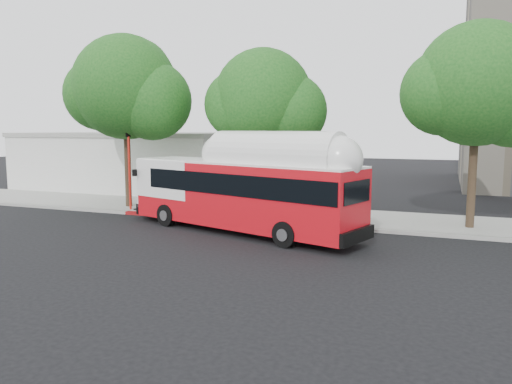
% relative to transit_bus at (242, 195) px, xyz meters
% --- Properties ---
extents(ground, '(120.00, 120.00, 0.00)m').
position_rel_transit_bus_xyz_m(ground, '(0.39, -1.73, -1.67)').
color(ground, black).
rests_on(ground, ground).
extents(sidewalk, '(60.00, 5.00, 0.15)m').
position_rel_transit_bus_xyz_m(sidewalk, '(0.39, 4.77, -1.60)').
color(sidewalk, gray).
rests_on(sidewalk, ground).
extents(curb_strip, '(60.00, 0.30, 0.15)m').
position_rel_transit_bus_xyz_m(curb_strip, '(0.39, 2.17, -1.60)').
color(curb_strip, gray).
rests_on(curb_strip, ground).
extents(red_curb_segment, '(10.00, 0.32, 0.16)m').
position_rel_transit_bus_xyz_m(red_curb_segment, '(-2.61, 2.17, -1.59)').
color(red_curb_segment, maroon).
rests_on(red_curb_segment, ground).
extents(street_tree_left, '(6.67, 5.80, 9.74)m').
position_rel_transit_bus_xyz_m(street_tree_left, '(-8.14, 3.83, 4.93)').
color(street_tree_left, '#2D2116').
rests_on(street_tree_left, ground).
extents(street_tree_mid, '(5.75, 5.00, 8.62)m').
position_rel_transit_bus_xyz_m(street_tree_mid, '(-0.20, 4.33, 4.23)').
color(street_tree_mid, '#2D2116').
rests_on(street_tree_mid, ground).
extents(street_tree_right, '(6.21, 5.40, 9.18)m').
position_rel_transit_bus_xyz_m(street_tree_right, '(9.83, 4.13, 4.58)').
color(street_tree_right, '#2D2116').
rests_on(street_tree_right, ground).
extents(low_commercial_bldg, '(16.20, 10.20, 4.25)m').
position_rel_transit_bus_xyz_m(low_commercial_bldg, '(-13.61, 12.27, 0.48)').
color(low_commercial_bldg, silver).
rests_on(low_commercial_bldg, ground).
extents(transit_bus, '(12.17, 5.75, 3.58)m').
position_rel_transit_bus_xyz_m(transit_bus, '(0.00, 0.00, 0.00)').
color(transit_bus, red).
rests_on(transit_bus, ground).
extents(signal_pole, '(0.12, 0.41, 4.36)m').
position_rel_transit_bus_xyz_m(signal_pole, '(-7.81, 2.79, 0.56)').
color(signal_pole, red).
rests_on(signal_pole, ground).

